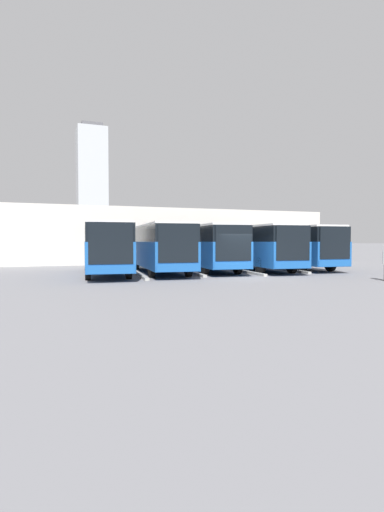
% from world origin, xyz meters
% --- Properties ---
extents(ground_plane, '(600.00, 600.00, 0.00)m').
position_xyz_m(ground_plane, '(0.00, 0.00, 0.00)').
color(ground_plane, slate).
extents(bus_0, '(3.49, 11.12, 3.14)m').
position_xyz_m(bus_0, '(-7.11, -5.58, 1.76)').
color(bus_0, '#19519E').
rests_on(bus_0, ground_plane).
extents(curb_divider_0, '(0.88, 6.75, 0.15)m').
position_xyz_m(curb_divider_0, '(-5.33, -3.97, 0.07)').
color(curb_divider_0, '#9E9E99').
rests_on(curb_divider_0, ground_plane).
extents(bus_1, '(3.49, 11.12, 3.14)m').
position_xyz_m(bus_1, '(-3.55, -5.00, 1.76)').
color(bus_1, '#19519E').
rests_on(bus_1, ground_plane).
extents(curb_divider_1, '(0.88, 6.75, 0.15)m').
position_xyz_m(curb_divider_1, '(-1.78, -3.39, 0.07)').
color(curb_divider_1, '#9E9E99').
rests_on(curb_divider_1, ground_plane).
extents(bus_2, '(3.49, 11.12, 3.14)m').
position_xyz_m(bus_2, '(0.00, -5.69, 1.76)').
color(bus_2, '#19519E').
rests_on(bus_2, ground_plane).
extents(curb_divider_2, '(0.88, 6.75, 0.15)m').
position_xyz_m(curb_divider_2, '(1.78, -4.08, 0.07)').
color(curb_divider_2, '#9E9E99').
rests_on(curb_divider_2, ground_plane).
extents(bus_3, '(3.49, 11.12, 3.14)m').
position_xyz_m(bus_3, '(3.56, -5.04, 1.76)').
color(bus_3, '#19519E').
rests_on(bus_3, ground_plane).
extents(curb_divider_3, '(0.88, 6.75, 0.15)m').
position_xyz_m(curb_divider_3, '(5.33, -3.43, 0.07)').
color(curb_divider_3, '#9E9E99').
rests_on(curb_divider_3, ground_plane).
extents(bus_4, '(3.49, 11.12, 3.14)m').
position_xyz_m(bus_4, '(7.11, -4.88, 1.76)').
color(bus_4, '#19519E').
rests_on(bus_4, ground_plane).
extents(station_building, '(34.34, 16.21, 5.20)m').
position_xyz_m(station_building, '(0.00, -21.74, 2.62)').
color(station_building, beige).
rests_on(station_building, ground_plane).
extents(office_tower, '(16.48, 16.48, 68.87)m').
position_xyz_m(office_tower, '(-16.44, -215.47, 33.83)').
color(office_tower, '#ADB2B7').
rests_on(office_tower, ground_plane).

